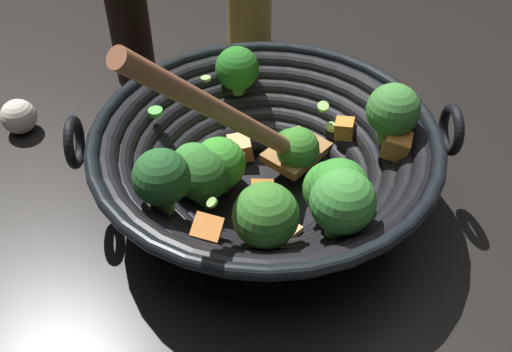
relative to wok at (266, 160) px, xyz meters
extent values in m
plane|color=black|center=(0.00, 0.00, -0.07)|extent=(4.00, 4.00, 0.00)
cylinder|color=black|center=(0.00, 0.00, -0.06)|extent=(0.14, 0.14, 0.01)
torus|color=black|center=(0.00, 0.00, -0.05)|extent=(0.19, 0.19, 0.02)
torus|color=black|center=(0.00, 0.00, -0.04)|extent=(0.21, 0.21, 0.02)
torus|color=black|center=(0.00, 0.00, -0.03)|extent=(0.24, 0.24, 0.02)
torus|color=black|center=(0.00, 0.00, -0.01)|extent=(0.26, 0.26, 0.02)
torus|color=black|center=(0.00, 0.00, 0.00)|extent=(0.29, 0.29, 0.02)
torus|color=black|center=(0.00, 0.00, 0.01)|extent=(0.31, 0.31, 0.02)
torus|color=black|center=(0.00, 0.00, 0.02)|extent=(0.34, 0.34, 0.02)
torus|color=black|center=(0.00, 0.00, 0.03)|extent=(0.36, 0.36, 0.01)
torus|color=black|center=(-0.04, 0.19, 0.03)|extent=(0.05, 0.02, 0.05)
torus|color=black|center=(0.05, -0.18, 0.03)|extent=(0.05, 0.02, 0.05)
cylinder|color=#89B351|center=(0.04, -0.12, 0.02)|extent=(0.03, 0.03, 0.02)
sphere|color=#42893A|center=(0.04, -0.12, 0.05)|extent=(0.05, 0.05, 0.05)
cylinder|color=#6B9D44|center=(0.06, -0.02, -0.05)|extent=(0.02, 0.02, 0.02)
sphere|color=#2B6D23|center=(0.06, -0.02, -0.03)|extent=(0.04, 0.04, 0.04)
cylinder|color=#77AB56|center=(-0.09, 0.08, 0.01)|extent=(0.03, 0.03, 0.02)
sphere|color=#265F29|center=(-0.09, 0.08, 0.04)|extent=(0.05, 0.05, 0.05)
cylinder|color=#5E9C43|center=(0.00, 0.05, -0.05)|extent=(0.02, 0.02, 0.01)
sphere|color=green|center=(0.00, 0.05, -0.02)|extent=(0.06, 0.06, 0.06)
cylinder|color=#8AAE47|center=(-0.04, -0.07, -0.03)|extent=(0.04, 0.03, 0.03)
sphere|color=green|center=(-0.04, -0.07, 0.01)|extent=(0.06, 0.06, 0.06)
cylinder|color=#84AF5C|center=(-0.09, -0.08, 0.01)|extent=(0.03, 0.03, 0.03)
sphere|color=green|center=(-0.09, -0.08, 0.04)|extent=(0.06, 0.06, 0.06)
cylinder|color=#7EC349|center=(-0.03, 0.06, -0.04)|extent=(0.03, 0.03, 0.02)
sphere|color=#275F21|center=(-0.03, 0.06, -0.01)|extent=(0.05, 0.05, 0.05)
cylinder|color=#6DB03D|center=(-0.02, 0.07, -0.03)|extent=(0.02, 0.02, 0.01)
sphere|color=#398934|center=(-0.02, 0.07, -0.01)|extent=(0.05, 0.05, 0.05)
cylinder|color=#57A440|center=(0.04, -0.03, -0.04)|extent=(0.02, 0.02, 0.01)
sphere|color=#3A8329|center=(0.04, -0.03, -0.02)|extent=(0.05, 0.05, 0.05)
cylinder|color=#88C45B|center=(-0.06, -0.08, 0.00)|extent=(0.03, 0.03, 0.02)
sphere|color=#368D2F|center=(-0.06, -0.08, 0.03)|extent=(0.06, 0.06, 0.06)
cylinder|color=#81BB5C|center=(-0.11, -0.02, 0.00)|extent=(0.02, 0.02, 0.02)
sphere|color=#3B802C|center=(-0.11, -0.02, 0.03)|extent=(0.06, 0.06, 0.06)
cylinder|color=#5C8E46|center=(0.12, 0.06, 0.00)|extent=(0.03, 0.03, 0.02)
sphere|color=#287922|center=(0.12, 0.06, 0.03)|extent=(0.05, 0.05, 0.05)
cube|color=orange|center=(0.08, -0.08, -0.01)|extent=(0.02, 0.02, 0.02)
cube|color=#BC711F|center=(-0.01, 0.00, -0.04)|extent=(0.03, 0.03, 0.03)
cube|color=orange|center=(0.02, -0.13, 0.02)|extent=(0.03, 0.03, 0.03)
cube|color=#E5C36C|center=(0.03, 0.05, -0.03)|extent=(0.04, 0.04, 0.03)
cube|color=#D37D3A|center=(0.06, 0.04, -0.04)|extent=(0.04, 0.04, 0.03)
cube|color=#E5BC64|center=(-0.04, 0.08, -0.01)|extent=(0.03, 0.03, 0.02)
cube|color=orange|center=(-0.11, 0.03, 0.01)|extent=(0.03, 0.03, 0.03)
cube|color=#E3AB70|center=(-0.07, -0.04, -0.03)|extent=(0.03, 0.03, 0.02)
cylinder|color=#99D166|center=(-0.07, 0.04, 0.00)|extent=(0.01, 0.01, 0.01)
cylinder|color=#99D166|center=(0.09, -0.06, -0.01)|extent=(0.02, 0.02, 0.01)
cylinder|color=#56B247|center=(0.03, 0.13, 0.02)|extent=(0.02, 0.02, 0.01)
cylinder|color=#56B247|center=(-0.01, 0.08, -0.02)|extent=(0.02, 0.02, 0.01)
cylinder|color=#6BC651|center=(0.00, 0.08, -0.01)|extent=(0.01, 0.01, 0.00)
cylinder|color=#6BC651|center=(-0.07, -0.07, 0.02)|extent=(0.02, 0.02, 0.01)
cylinder|color=#99D166|center=(0.09, -0.05, 0.01)|extent=(0.02, 0.01, 0.01)
cylinder|color=#6BC651|center=(0.02, 0.09, -0.02)|extent=(0.01, 0.01, 0.01)
cylinder|color=#99D166|center=(0.10, 0.09, 0.02)|extent=(0.02, 0.02, 0.00)
cube|color=#9E6B38|center=(0.05, -0.03, -0.03)|extent=(0.09, 0.08, 0.01)
cylinder|color=#A06242|center=(-0.05, 0.03, 0.09)|extent=(0.18, 0.12, 0.21)
cylinder|color=black|center=(0.21, 0.22, 0.01)|extent=(0.05, 0.05, 0.15)
sphere|color=silver|center=(0.07, 0.33, -0.05)|extent=(0.04, 0.04, 0.04)
camera|label=1|loc=(-0.45, -0.08, 0.40)|focal=41.23mm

